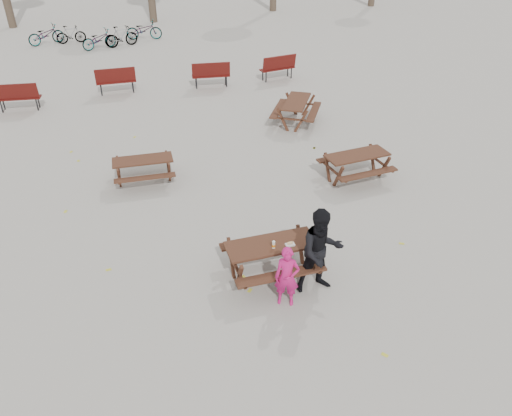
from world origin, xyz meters
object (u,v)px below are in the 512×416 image
object	(u,v)px
picnic_table_north	(144,170)
picnic_table_far	(296,112)
picnic_table_east	(356,167)
food_tray	(290,245)
adult	(321,251)
soda_bottle	(274,245)
main_picnic_table	(271,251)
child	(287,277)

from	to	relation	value
picnic_table_north	picnic_table_far	bearing A→B (deg)	28.90
picnic_table_east	food_tray	bearing A→B (deg)	-138.94
picnic_table_east	picnic_table_north	distance (m)	5.70
adult	soda_bottle	bearing A→B (deg)	147.54
soda_bottle	picnic_table_north	world-z (taller)	soda_bottle
main_picnic_table	child	world-z (taller)	child
food_tray	picnic_table_north	size ratio (longest dim) A/B	0.11
picnic_table_north	picnic_table_far	size ratio (longest dim) A/B	0.87
main_picnic_table	picnic_table_north	xyz separation A→B (m)	(-1.97, 4.70, -0.25)
adult	picnic_table_north	size ratio (longest dim) A/B	1.14
main_picnic_table	picnic_table_far	size ratio (longest dim) A/B	1.00
picnic_table_far	main_picnic_table	bearing A→B (deg)	-173.29
food_tray	adult	bearing A→B (deg)	-49.87
picnic_table_north	food_tray	bearing A→B (deg)	-61.43
food_tray	soda_bottle	distance (m)	0.34
main_picnic_table	child	bearing A→B (deg)	-89.92
food_tray	child	distance (m)	0.80
picnic_table_east	picnic_table_far	distance (m)	4.15
soda_bottle	picnic_table_north	size ratio (longest dim) A/B	0.11
child	picnic_table_north	world-z (taller)	child
soda_bottle	picnic_table_far	world-z (taller)	soda_bottle
food_tray	adult	world-z (taller)	adult
picnic_table_far	child	bearing A→B (deg)	-170.87
picnic_table_east	child	bearing A→B (deg)	-136.16
picnic_table_east	picnic_table_far	xyz separation A→B (m)	(-0.09, 4.15, 0.02)
adult	main_picnic_table	bearing A→B (deg)	140.43
main_picnic_table	soda_bottle	distance (m)	0.30
food_tray	child	size ratio (longest dim) A/B	0.14
adult	picnic_table_far	bearing A→B (deg)	73.78
child	picnic_table_east	size ratio (longest dim) A/B	0.73
main_picnic_table	child	distance (m)	0.88
soda_bottle	child	distance (m)	0.76
food_tray	picnic_table_east	world-z (taller)	food_tray
food_tray	picnic_table_north	distance (m)	5.40
main_picnic_table	adult	xyz separation A→B (m)	(0.75, -0.68, 0.31)
picnic_table_far	food_tray	bearing A→B (deg)	-170.68
child	picnic_table_far	size ratio (longest dim) A/B	0.70
soda_bottle	picnic_table_far	distance (m)	8.18
child	picnic_table_far	distance (m)	8.84
food_tray	picnic_table_north	world-z (taller)	food_tray
food_tray	picnic_table_far	world-z (taller)	food_tray
main_picnic_table	food_tray	bearing A→B (deg)	-27.26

